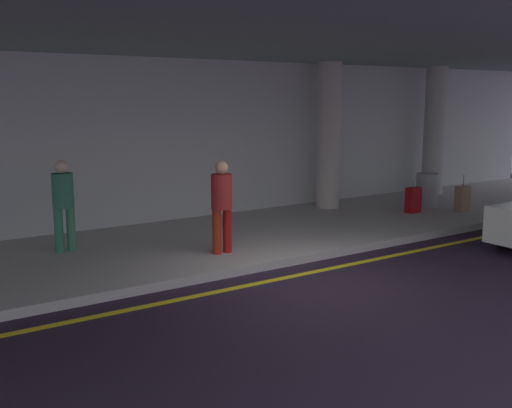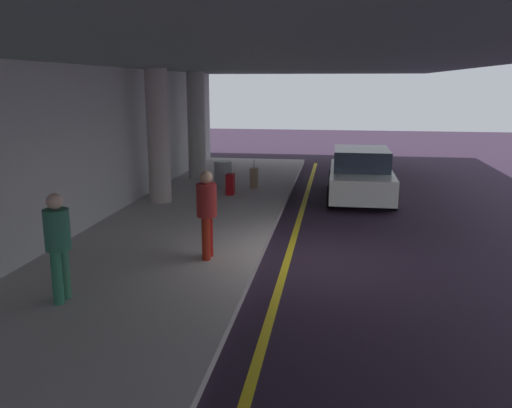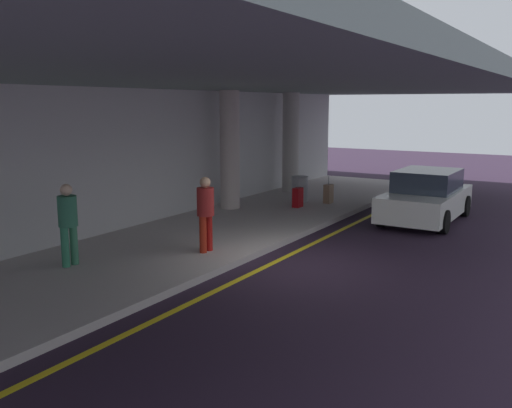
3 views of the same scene
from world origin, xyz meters
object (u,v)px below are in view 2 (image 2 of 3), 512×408
suitcase_upright_primary (254,178)px  car_white (361,175)px  traveler_with_luggage (58,240)px  suitcase_upright_secondary (230,184)px  trash_bin_steel (223,175)px  support_column_far_left (158,137)px  person_waiting_for_ride (207,209)px  support_column_left_mid (196,125)px

suitcase_upright_primary → car_white: bearing=-91.4°
traveler_with_luggage → suitcase_upright_secondary: traveler_with_luggage is taller
trash_bin_steel → support_column_far_left: bearing=149.8°
person_waiting_for_ride → suitcase_upright_secondary: size_ratio=1.87×
support_column_far_left → suitcase_upright_primary: size_ratio=4.06×
support_column_far_left → person_waiting_for_ride: 5.30m
support_column_far_left → person_waiting_for_ride: bearing=-151.6°
support_column_far_left → suitcase_upright_secondary: size_ratio=4.06×
support_column_left_mid → suitcase_upright_primary: size_ratio=4.06×
person_waiting_for_ride → suitcase_upright_secondary: bearing=31.4°
suitcase_upright_primary → trash_bin_steel: suitcase_upright_primary is taller
suitcase_upright_primary → support_column_left_mid: bearing=62.2°
car_white → trash_bin_steel: car_white is taller
car_white → support_column_far_left: bearing=110.8°
person_waiting_for_ride → support_column_far_left: bearing=52.5°
suitcase_upright_primary → trash_bin_steel: bearing=108.3°
support_column_far_left → support_column_left_mid: same height
trash_bin_steel → person_waiting_for_ride: bearing=-170.2°
trash_bin_steel → support_column_left_mid: bearing=36.6°
support_column_far_left → suitcase_upright_secondary: 2.63m
support_column_left_mid → person_waiting_for_ride: 8.99m
suitcase_upright_secondary → trash_bin_steel: bearing=45.4°
support_column_left_mid → person_waiting_for_ride: support_column_left_mid is taller
traveler_with_luggage → support_column_far_left: bearing=89.2°
car_white → trash_bin_steel: (0.27, 4.28, -0.14)m
person_waiting_for_ride → suitcase_upright_primary: 7.08m
trash_bin_steel → suitcase_upright_secondary: bearing=-156.1°
traveler_with_luggage → person_waiting_for_ride: bearing=46.4°
car_white → traveler_with_luggage: (-8.90, 4.80, 0.40)m
support_column_far_left → traveler_with_luggage: support_column_far_left is taller
traveler_with_luggage → suitcase_upright_secondary: 8.26m
suitcase_upright_primary → traveler_with_luggage: bearing=177.6°
suitcase_upright_secondary → traveler_with_luggage: bearing=-165.2°
traveler_with_luggage → suitcase_upright_secondary: size_ratio=1.87×
traveler_with_luggage → trash_bin_steel: bearing=79.4°
car_white → suitcase_upright_secondary: car_white is taller
support_column_left_mid → car_white: support_column_left_mid is taller
traveler_with_luggage → person_waiting_for_ride: (2.32, -1.70, 0.00)m
support_column_far_left → person_waiting_for_ride: support_column_far_left is taller
trash_bin_steel → traveler_with_luggage: bearing=176.8°
car_white → trash_bin_steel: 4.29m
suitcase_upright_secondary → trash_bin_steel: (0.99, 0.44, 0.11)m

